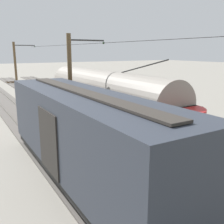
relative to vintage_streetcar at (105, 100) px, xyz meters
name	(u,v)px	position (x,y,z in m)	size (l,w,h in m)	color
ground_plane	(86,120)	(0.00, -3.19, -2.26)	(220.00, 220.00, 0.00)	gray
track_streetcar_siding	(129,113)	(-4.51, -3.50, -2.20)	(2.80, 80.00, 0.18)	#56514C
track_adjacent_siding	(85,119)	(0.00, -3.50, -2.20)	(2.80, 80.00, 0.18)	#56514C
track_third_siding	(30,127)	(4.51, -3.50, -2.20)	(2.80, 80.00, 0.18)	#56514C
vintage_streetcar	(105,100)	(0.00, 0.00, 0.00)	(2.65, 16.74, 5.05)	red
boxcar_adjacent	(82,134)	(4.52, 6.07, -0.09)	(2.96, 12.51, 3.85)	#2D333D
flatcar_far_siding	(135,106)	(-4.51, -2.66, -1.40)	(2.80, 13.25, 1.60)	brown
catenary_pole_foreground	(16,69)	(2.42, -17.86, 1.24)	(2.72, 0.28, 6.69)	brown
catenary_pole_mid_near	(71,84)	(2.42, -0.15, 1.24)	(2.72, 0.28, 6.69)	brown
overhead_wire_run	(98,43)	(0.05, -0.84, 3.88)	(2.51, 39.42, 0.18)	black
switch_stand	(107,94)	(-5.94, -10.07, -1.56)	(0.50, 0.30, 1.24)	black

